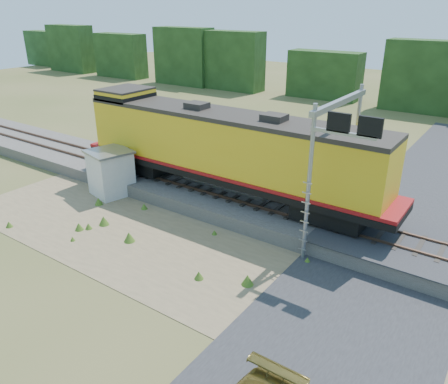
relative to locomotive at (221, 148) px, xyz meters
The scene contains 10 objects.
ground 7.54m from the locomotive, 63.87° to the right, with size 140.00×140.00×0.00m, color #475123.
ballast 4.26m from the locomotive, ahead, with size 70.00×5.00×0.80m, color slate.
rails 3.93m from the locomotive, ahead, with size 70.00×1.54×0.16m.
dirt_shoulder 6.57m from the locomotive, 80.27° to the right, with size 26.00×8.00×0.03m, color #8C7754.
road 11.75m from the locomotive, 27.87° to the right, with size 7.00×66.00×0.86m.
tree_line_north 32.14m from the locomotive, 84.75° to the left, with size 130.00×3.00×6.50m.
weed_clumps 6.87m from the locomotive, 95.40° to the right, with size 15.00×6.20×0.56m, color #44691E, non-canonical shape.
locomotive is the anchor object (origin of this frame).
shed 7.28m from the locomotive, 157.70° to the right, with size 2.90×2.90×2.83m.
signal_gantry 7.29m from the locomotive, ahead, with size 2.88×6.20×7.27m.
Camera 1 is at (10.68, -13.21, 10.92)m, focal length 35.00 mm.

